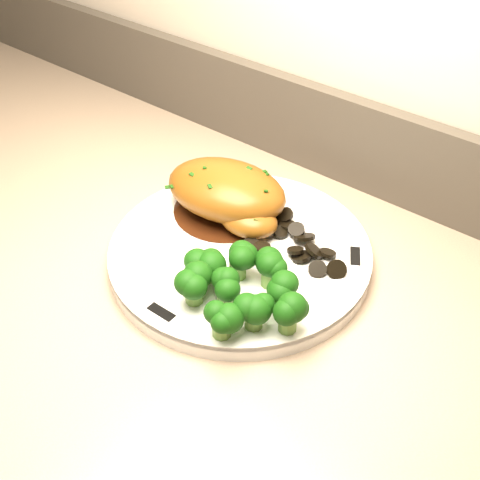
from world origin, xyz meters
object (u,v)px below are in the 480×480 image
Objects in this scene: plate at (240,253)px; broccoli_florets at (242,287)px; chicken_breast at (229,193)px; counter at (74,414)px.

broccoli_florets is (0.06, -0.07, 0.03)m from plate.
chicken_breast is at bearing 134.63° from broccoli_florets.
plate is at bearing 130.35° from broccoli_florets.
counter is 0.58m from plate.
counter reaches higher than broccoli_florets.
chicken_breast is at bearing 140.59° from plate.
chicken_breast is 0.15m from broccoli_florets.
counter is at bearing -160.67° from chicken_breast.
counter is 0.60m from chicken_breast.
counter reaches higher than chicken_breast.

